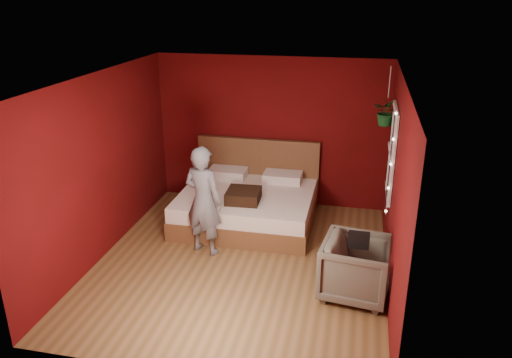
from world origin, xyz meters
The scene contains 10 objects.
floor centered at (0.00, 0.00, 0.00)m, with size 4.50×4.50×0.00m, color brown.
room_walls centered at (0.00, 0.00, 1.68)m, with size 4.04×4.54×2.62m.
window centered at (1.97, 0.90, 1.50)m, with size 0.05×0.97×1.27m.
fairy_lights centered at (1.94, 0.38, 1.50)m, with size 0.04×0.04×1.45m.
bed centered at (-0.21, 1.38, 0.31)m, with size 2.16×1.84×1.19m.
person centered at (-0.60, 0.22, 0.81)m, with size 0.59×0.39×1.62m, color slate.
armchair centered at (1.60, -0.46, 0.38)m, with size 0.82×0.84×0.77m, color #5D5849.
handbag centered at (1.60, -0.60, 0.86)m, with size 0.25×0.13×0.18m, color black.
throw_pillow centered at (-0.18, 0.93, 0.63)m, with size 0.51×0.51×0.18m, color black.
hanging_plant centered at (1.88, 1.48, 1.93)m, with size 0.47×0.45×0.88m.
Camera 1 is at (1.51, -5.99, 3.66)m, focal length 35.00 mm.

